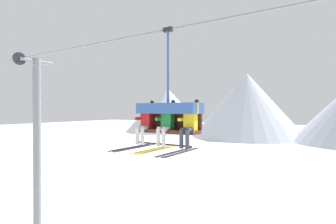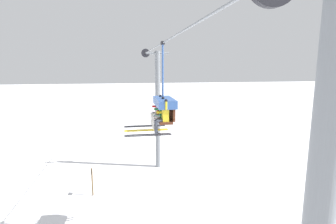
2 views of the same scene
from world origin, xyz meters
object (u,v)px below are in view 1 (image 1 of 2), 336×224
at_px(lift_tower_near, 37,140).
at_px(chairlift_chair, 169,112).
at_px(skier_yellow, 188,124).
at_px(skier_green, 165,123).
at_px(skier_red, 145,123).

distance_m(lift_tower_near, chairlift_chair, 7.98).
bearing_deg(chairlift_chair, skier_yellow, -16.26).
relative_size(chairlift_chair, skier_green, 1.93).
bearing_deg(chairlift_chair, skier_green, -89.11).
height_order(lift_tower_near, skier_green, lift_tower_near).
distance_m(lift_tower_near, skier_green, 7.96).
relative_size(lift_tower_near, skier_green, 4.86).
relative_size(lift_tower_near, skier_red, 4.86).
height_order(lift_tower_near, chairlift_chair, lift_tower_near).
bearing_deg(chairlift_chair, lift_tower_near, 174.83).
height_order(skier_red, skier_yellow, same).
xyz_separation_m(lift_tower_near, skier_green, (7.84, -0.92, 1.05)).
bearing_deg(skier_yellow, lift_tower_near, 173.85).
height_order(lift_tower_near, skier_red, lift_tower_near).
distance_m(lift_tower_near, skier_red, 7.24).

